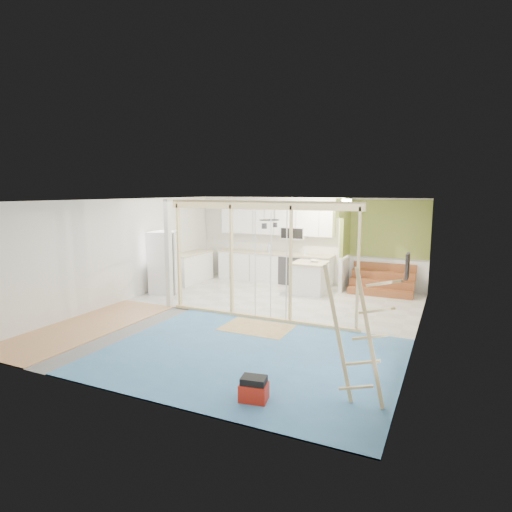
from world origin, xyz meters
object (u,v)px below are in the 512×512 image
at_px(fridge, 165,262).
at_px(toolbox, 254,390).
at_px(island, 310,278).
at_px(ladder, 358,337).

relative_size(fridge, toolbox, 4.19).
height_order(island, toolbox, island).
distance_m(toolbox, ladder, 1.55).
xyz_separation_m(fridge, toolbox, (4.85, -4.55, -0.69)).
distance_m(fridge, island, 4.00).
distance_m(fridge, ladder, 7.35).
bearing_deg(island, ladder, -67.65).
height_order(toolbox, ladder, ladder).
bearing_deg(fridge, island, -0.51).
bearing_deg(toolbox, ladder, 10.27).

